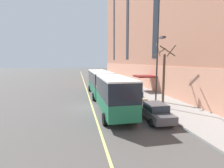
{
  "coord_description": "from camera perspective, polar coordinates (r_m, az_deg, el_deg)",
  "views": [
    {
      "loc": [
        -1.4,
        -19.08,
        5.04
      ],
      "look_at": [
        3.46,
        5.57,
        1.8
      ],
      "focal_mm": 28.0,
      "sensor_mm": 36.0,
      "label": 1
    }
  ],
  "objects": [
    {
      "name": "street_lamp",
      "position": [
        19.1,
        14.74,
        5.91
      ],
      "size": [
        0.36,
        1.48,
        7.4
      ],
      "color": "#2D2D30",
      "rests_on": "sidewalk"
    },
    {
      "name": "city_bus",
      "position": [
        21.88,
        -2.63,
        -0.35
      ],
      "size": [
        2.89,
        19.74,
        3.64
      ],
      "color": "#1E704C",
      "rests_on": "ground"
    },
    {
      "name": "street_tree_mid_block",
      "position": [
        21.57,
        16.55,
        3.61
      ],
      "size": [
        1.99,
        2.16,
        7.07
      ],
      "color": "brown",
      "rests_on": "sidewalk"
    },
    {
      "name": "lane_centerline",
      "position": [
        22.69,
        -7.11,
        -5.53
      ],
      "size": [
        0.16,
        140.0,
        0.01
      ],
      "primitive_type": "cube",
      "color": "#E0D66B",
      "rests_on": "ground"
    },
    {
      "name": "parked_car_white_3",
      "position": [
        28.36,
        2.28,
        -1.29
      ],
      "size": [
        1.99,
        4.81,
        1.56
      ],
      "color": "silver",
      "rests_on": "ground"
    },
    {
      "name": "parked_car_red_0",
      "position": [
        49.24,
        -3.41,
        2.37
      ],
      "size": [
        2.07,
        4.3,
        1.56
      ],
      "color": "#B21E19",
      "rests_on": "ground"
    },
    {
      "name": "sidewalk",
      "position": [
        24.81,
        13.37,
        -4.4
      ],
      "size": [
        4.94,
        160.0,
        0.15
      ],
      "primitive_type": "cube",
      "color": "gray",
      "rests_on": "ground"
    },
    {
      "name": "fire_hydrant",
      "position": [
        34.15,
        2.87,
        -0.31
      ],
      "size": [
        0.42,
        0.24,
        0.72
      ],
      "color": "red",
      "rests_on": "sidewalk"
    },
    {
      "name": "parked_car_champagne_4",
      "position": [
        21.33,
        7.11,
        -4.22
      ],
      "size": [
        1.92,
        4.66,
        1.56
      ],
      "color": "#BCAD89",
      "rests_on": "ground"
    },
    {
      "name": "ground_plane",
      "position": [
        19.78,
        -6.77,
        -7.46
      ],
      "size": [
        260.0,
        260.0,
        0.0
      ],
      "primitive_type": "plane",
      "color": "#4C4947"
    },
    {
      "name": "parked_car_champagne_6",
      "position": [
        38.15,
        -1.05,
        0.94
      ],
      "size": [
        1.93,
        4.43,
        1.56
      ],
      "color": "#BCAD89",
      "rests_on": "ground"
    },
    {
      "name": "parked_car_darkgray_2",
      "position": [
        15.59,
        13.77,
        -8.7
      ],
      "size": [
        2.0,
        4.77,
        1.56
      ],
      "color": "#4C4C51",
      "rests_on": "ground"
    }
  ]
}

